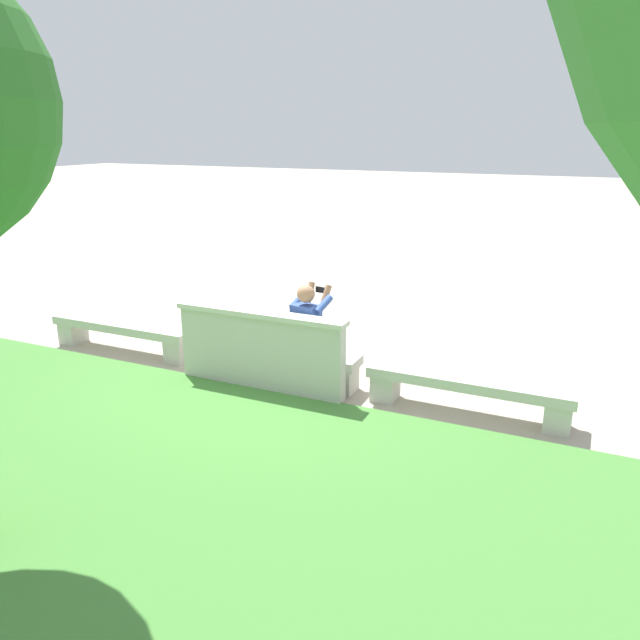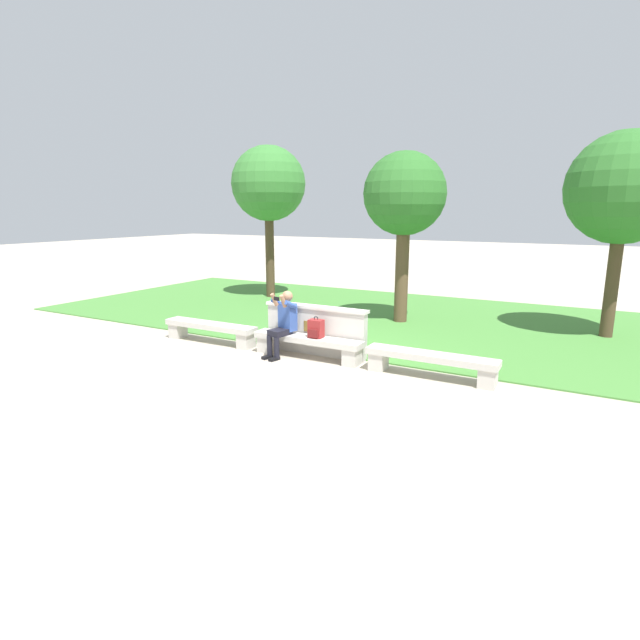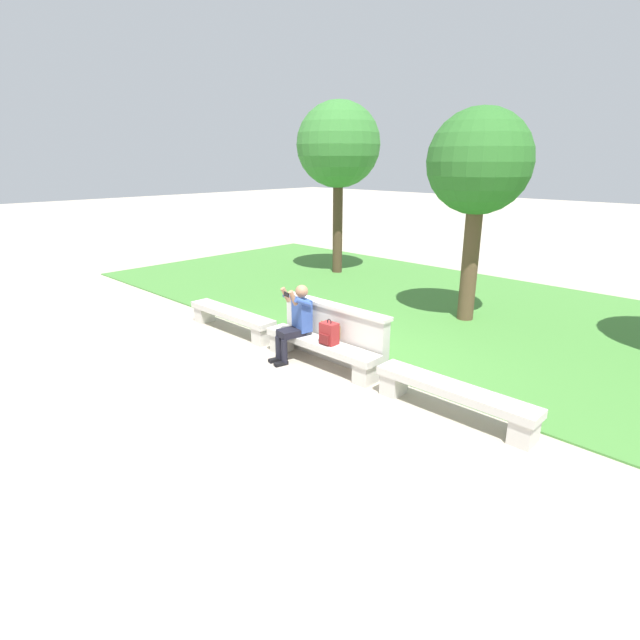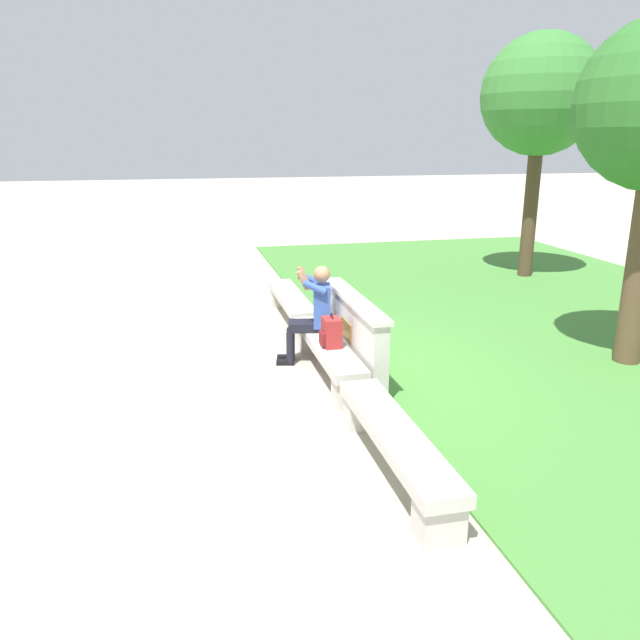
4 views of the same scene
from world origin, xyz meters
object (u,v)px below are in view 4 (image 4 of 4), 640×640
backpack (331,333)px  bench_mid (395,442)px  bench_main (291,303)px  bench_near (328,352)px  person_photographer (313,309)px  tree_behind_wall (541,97)px

backpack → bench_mid: bearing=0.2°
bench_main → bench_mid: bearing=0.0°
bench_near → person_photographer: size_ratio=1.76×
bench_main → backpack: size_ratio=5.43×
person_photographer → backpack: (0.71, 0.07, -0.11)m
bench_main → backpack: (2.70, -0.01, 0.32)m
bench_main → bench_mid: 5.00m
bench_mid → tree_behind_wall: bearing=142.2°
bench_near → person_photographer: (-0.51, -0.08, 0.43)m
bench_mid → person_photographer: bearing=-178.6°
bench_near → bench_mid: 2.50m
bench_near → backpack: bearing=-2.3°
bench_near → tree_behind_wall: tree_behind_wall is taller
person_photographer → tree_behind_wall: (-4.18, 5.66, 2.97)m
bench_near → tree_behind_wall: size_ratio=0.47×
bench_near → person_photographer: person_photographer is taller
bench_near → backpack: size_ratio=5.43×
bench_main → person_photographer: size_ratio=1.76×
backpack → person_photographer: bearing=-174.5°
bench_near → person_photographer: 0.67m
person_photographer → backpack: bearing=5.5°
backpack → tree_behind_wall: 8.04m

